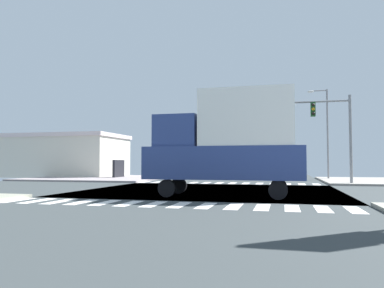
{
  "coord_description": "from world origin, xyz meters",
  "views": [
    {
      "loc": [
        3.98,
        -20.49,
        1.57
      ],
      "look_at": [
        -1.82,
        3.0,
        2.77
      ],
      "focal_mm": 34.64,
      "sensor_mm": 36.0,
      "label": 1
    }
  ],
  "objects_px": {
    "sedan_outer_6": "(240,165)",
    "sedan_nearside_1": "(226,167)",
    "box_truck_leading_1": "(229,141)",
    "street_lamp": "(325,126)",
    "bank_building": "(66,156)",
    "sedan_crossing_3": "(234,166)",
    "traffic_signal_mast": "(318,119)"
  },
  "relations": [
    {
      "from": "street_lamp",
      "to": "sedan_outer_6",
      "type": "bearing_deg",
      "value": 118.72
    },
    {
      "from": "street_lamp",
      "to": "sedan_nearside_1",
      "type": "height_order",
      "value": "street_lamp"
    },
    {
      "from": "street_lamp",
      "to": "sedan_outer_6",
      "type": "xyz_separation_m",
      "value": [
        -9.64,
        17.59,
        -3.76
      ]
    },
    {
      "from": "traffic_signal_mast",
      "to": "sedan_nearside_1",
      "type": "xyz_separation_m",
      "value": [
        -8.41,
        11.53,
        -3.51
      ]
    },
    {
      "from": "sedan_crossing_3",
      "to": "street_lamp",
      "type": "bearing_deg",
      "value": 131.7
    },
    {
      "from": "sedan_crossing_3",
      "to": "sedan_outer_6",
      "type": "relative_size",
      "value": 1.0
    },
    {
      "from": "box_truck_leading_1",
      "to": "sedan_nearside_1",
      "type": "bearing_deg",
      "value": 9.04
    },
    {
      "from": "bank_building",
      "to": "sedan_nearside_1",
      "type": "height_order",
      "value": "bank_building"
    },
    {
      "from": "traffic_signal_mast",
      "to": "box_truck_leading_1",
      "type": "xyz_separation_m",
      "value": [
        -4.88,
        -10.65,
        -2.06
      ]
    },
    {
      "from": "sedan_nearside_1",
      "to": "sedan_crossing_3",
      "type": "xyz_separation_m",
      "value": [
        0.0,
        6.74,
        0.0
      ]
    },
    {
      "from": "sedan_nearside_1",
      "to": "box_truck_leading_1",
      "type": "height_order",
      "value": "box_truck_leading_1"
    },
    {
      "from": "street_lamp",
      "to": "bank_building",
      "type": "height_order",
      "value": "street_lamp"
    },
    {
      "from": "street_lamp",
      "to": "sedan_nearside_1",
      "type": "bearing_deg",
      "value": 157.09
    },
    {
      "from": "traffic_signal_mast",
      "to": "bank_building",
      "type": "relative_size",
      "value": 0.46
    },
    {
      "from": "box_truck_leading_1",
      "to": "bank_building",
      "type": "bearing_deg",
      "value": 47.49
    },
    {
      "from": "sedan_outer_6",
      "to": "sedan_nearside_1",
      "type": "bearing_deg",
      "value": 90.0
    },
    {
      "from": "traffic_signal_mast",
      "to": "box_truck_leading_1",
      "type": "distance_m",
      "value": 11.9
    },
    {
      "from": "sedan_nearside_1",
      "to": "sedan_outer_6",
      "type": "bearing_deg",
      "value": -90.0
    },
    {
      "from": "traffic_signal_mast",
      "to": "street_lamp",
      "type": "relative_size",
      "value": 0.77
    },
    {
      "from": "street_lamp",
      "to": "sedan_nearside_1",
      "type": "xyz_separation_m",
      "value": [
        -9.64,
        4.07,
        -3.76
      ]
    },
    {
      "from": "traffic_signal_mast",
      "to": "bank_building",
      "type": "height_order",
      "value": "traffic_signal_mast"
    },
    {
      "from": "street_lamp",
      "to": "sedan_crossing_3",
      "type": "distance_m",
      "value": 14.97
    },
    {
      "from": "bank_building",
      "to": "box_truck_leading_1",
      "type": "distance_m",
      "value": 27.89
    },
    {
      "from": "sedan_outer_6",
      "to": "sedan_crossing_3",
      "type": "bearing_deg",
      "value": 90.0
    },
    {
      "from": "bank_building",
      "to": "box_truck_leading_1",
      "type": "xyz_separation_m",
      "value": [
        20.56,
        -18.84,
        0.28
      ]
    },
    {
      "from": "bank_building",
      "to": "sedan_crossing_3",
      "type": "relative_size",
      "value": 3.19
    },
    {
      "from": "sedan_nearside_1",
      "to": "street_lamp",
      "type": "bearing_deg",
      "value": 157.09
    },
    {
      "from": "sedan_nearside_1",
      "to": "sedan_crossing_3",
      "type": "relative_size",
      "value": 1.0
    },
    {
      "from": "sedan_nearside_1",
      "to": "box_truck_leading_1",
      "type": "xyz_separation_m",
      "value": [
        3.53,
        -22.18,
        1.45
      ]
    },
    {
      "from": "bank_building",
      "to": "sedan_outer_6",
      "type": "xyz_separation_m",
      "value": [
        17.03,
        16.86,
        -1.17
      ]
    },
    {
      "from": "street_lamp",
      "to": "box_truck_leading_1",
      "type": "bearing_deg",
      "value": -108.65
    },
    {
      "from": "sedan_nearside_1",
      "to": "sedan_crossing_3",
      "type": "height_order",
      "value": "same"
    }
  ]
}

